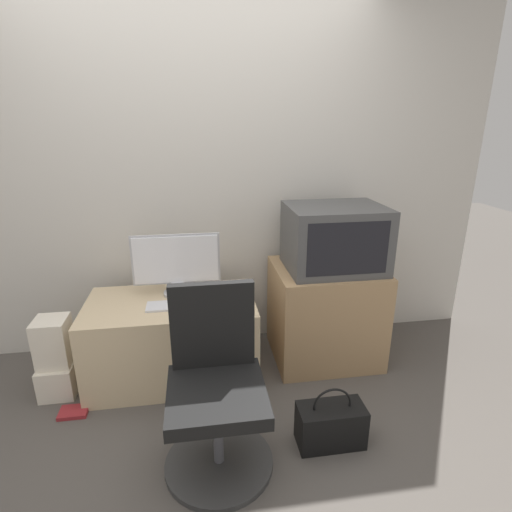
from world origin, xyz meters
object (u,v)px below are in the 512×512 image
(main_monitor, at_px, (177,264))
(keyboard, at_px, (173,305))
(crt_tv, at_px, (335,238))
(cardboard_box_lower, at_px, (60,377))
(book, at_px, (74,412))
(mouse, at_px, (207,300))
(handbag, at_px, (331,424))
(office_chair, at_px, (216,394))

(main_monitor, relative_size, keyboard, 1.74)
(crt_tv, relative_size, cardboard_box_lower, 2.46)
(keyboard, distance_m, book, 0.85)
(keyboard, relative_size, book, 2.01)
(keyboard, height_order, book, keyboard)
(mouse, xyz_separation_m, cardboard_box_lower, (-0.96, -0.03, -0.45))
(crt_tv, height_order, handbag, crt_tv)
(main_monitor, bearing_deg, handbag, -47.68)
(keyboard, xyz_separation_m, cardboard_box_lower, (-0.74, -0.00, -0.45))
(crt_tv, distance_m, book, 1.95)
(book, bearing_deg, handbag, -17.40)
(office_chair, distance_m, handbag, 0.66)
(main_monitor, bearing_deg, book, -146.10)
(crt_tv, height_order, book, crt_tv)
(office_chair, height_order, handbag, office_chair)
(handbag, bearing_deg, cardboard_box_lower, 156.32)
(cardboard_box_lower, bearing_deg, crt_tv, 4.09)
(crt_tv, bearing_deg, mouse, -173.44)
(office_chair, height_order, book, office_chair)
(mouse, height_order, handbag, mouse)
(keyboard, relative_size, crt_tv, 0.52)
(keyboard, distance_m, mouse, 0.22)
(cardboard_box_lower, xyz_separation_m, book, (0.13, -0.24, -0.09))
(keyboard, distance_m, crt_tv, 1.15)
(crt_tv, xyz_separation_m, office_chair, (-0.86, -0.82, -0.53))
(keyboard, height_order, cardboard_box_lower, keyboard)
(keyboard, bearing_deg, cardboard_box_lower, -179.93)
(mouse, bearing_deg, handbag, -49.54)
(keyboard, height_order, crt_tv, crt_tv)
(main_monitor, height_order, handbag, main_monitor)
(mouse, bearing_deg, crt_tv, 6.56)
(crt_tv, bearing_deg, office_chair, -136.41)
(main_monitor, relative_size, cardboard_box_lower, 2.21)
(crt_tv, bearing_deg, cardboard_box_lower, -175.91)
(main_monitor, xyz_separation_m, crt_tv, (1.06, -0.06, 0.15))
(mouse, height_order, book, mouse)
(book, bearing_deg, main_monitor, 33.90)
(handbag, bearing_deg, crt_tv, 72.55)
(main_monitor, relative_size, mouse, 9.68)
(cardboard_box_lower, bearing_deg, office_chair, -35.45)
(office_chair, xyz_separation_m, handbag, (0.60, 0.00, -0.27))
(handbag, relative_size, book, 2.18)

